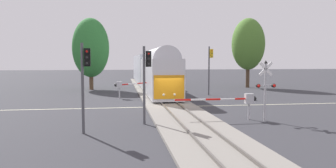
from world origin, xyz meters
name	(u,v)px	position (x,y,z in m)	size (l,w,h in m)	color
ground_plane	(170,107)	(0.00, 0.00, 0.00)	(220.00, 220.00, 0.00)	#333338
road_centre_stripe	(170,107)	(0.00, 0.00, 0.00)	(44.00, 0.20, 0.01)	beige
railway_track	(170,106)	(0.00, 0.00, 0.10)	(4.40, 80.00, 0.32)	gray
commuter_train	(150,69)	(0.00, 19.66, 2.77)	(3.04, 41.01, 5.16)	silver
crossing_gate_near	(240,100)	(3.82, -6.88, 1.39)	(5.74, 0.40, 1.80)	#B7B7BC
crossing_signal_mast	(266,84)	(5.31, -7.55, 2.50)	(1.36, 0.44, 4.10)	#B2B2B7
crossing_gate_far	(125,85)	(-3.88, 6.88, 1.43)	(5.45, 0.40, 1.87)	#B7B7BC
traffic_signal_median	(146,72)	(-2.69, -7.51, 3.34)	(0.53, 0.38, 4.98)	#4C4C51
traffic_signal_far_side	(210,63)	(6.04, 8.57, 3.80)	(0.53, 0.38, 5.68)	#4C4C51
traffic_signal_near_left	(85,73)	(-6.25, -9.66, 3.39)	(0.53, 0.38, 5.05)	#4C4C51
maple_right_background	(248,44)	(14.56, 18.15, 6.46)	(4.87, 4.87, 10.31)	#4C3828
oak_behind_train	(91,48)	(-8.32, 18.00, 5.79)	(5.03, 5.03, 9.88)	brown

